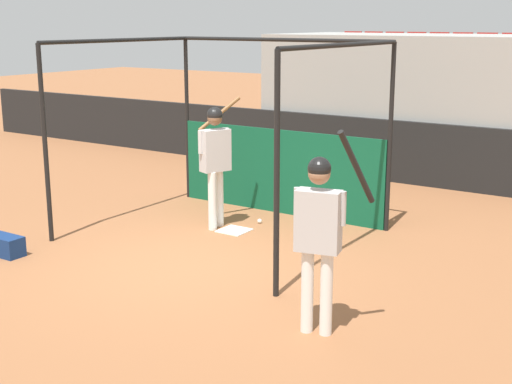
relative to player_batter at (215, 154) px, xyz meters
name	(u,v)px	position (x,y,z in m)	size (l,w,h in m)	color
ground_plane	(187,266)	(0.76, -1.69, -1.18)	(60.00, 60.00, 0.00)	#935B38
outfield_wall	(382,150)	(0.76, 4.63, -0.55)	(24.00, 0.12, 1.26)	black
bleacher_section	(414,101)	(0.76, 6.29, 0.28)	(5.95, 3.20, 2.94)	#9E9E99
batting_cage	(263,147)	(0.35, 0.81, 0.03)	(4.02, 3.33, 2.93)	black
home_plate	(234,230)	(0.35, -0.01, -1.17)	(0.44, 0.44, 0.02)	white
player_batter	(215,154)	(0.00, 0.00, 0.00)	(0.57, 0.93, 2.03)	white
player_waiting	(319,227)	(3.23, -2.57, -0.02)	(0.75, 0.59, 2.21)	white
equipment_bag	(2,245)	(-1.71, -2.74, -1.04)	(0.70, 0.28, 0.28)	navy
baseball	(260,221)	(0.45, 0.57, -1.14)	(0.07, 0.07, 0.07)	white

